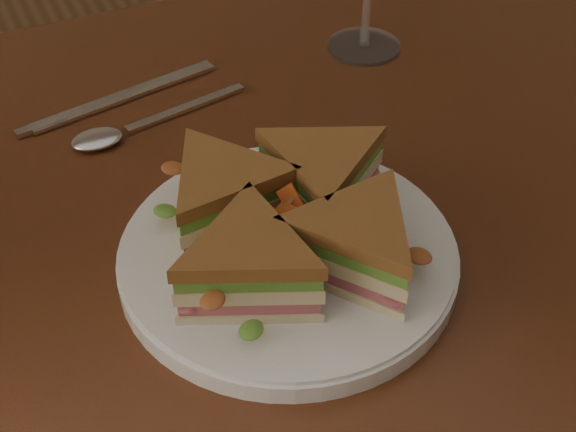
{
  "coord_description": "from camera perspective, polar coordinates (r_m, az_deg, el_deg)",
  "views": [
    {
      "loc": [
        -0.13,
        -0.47,
        1.19
      ],
      "look_at": [
        0.05,
        -0.07,
        0.8
      ],
      "focal_mm": 50.0,
      "sensor_mm": 36.0,
      "label": 1
    }
  ],
  "objects": [
    {
      "name": "sandwich_wedges",
      "position": [
        0.6,
        0.0,
        -0.36
      ],
      "size": [
        0.26,
        0.26,
        0.06
      ],
      "color": "beige",
      "rests_on": "plate"
    },
    {
      "name": "crisps_mound",
      "position": [
        0.6,
        0.0,
        -0.64
      ],
      "size": [
        0.09,
        0.09,
        0.05
      ],
      "primitive_type": null,
      "color": "#BD4A18",
      "rests_on": "plate"
    },
    {
      "name": "table",
      "position": [
        0.73,
        -5.9,
        -6.64
      ],
      "size": [
        1.2,
        0.8,
        0.75
      ],
      "color": "#37180C",
      "rests_on": "ground"
    },
    {
      "name": "spoon",
      "position": [
        0.77,
        -11.89,
        5.88
      ],
      "size": [
        0.18,
        0.05,
        0.01
      ],
      "rotation": [
        0.0,
        0.0,
        0.19
      ],
      "color": "silver",
      "rests_on": "table"
    },
    {
      "name": "knife",
      "position": [
        0.82,
        -12.37,
        7.97
      ],
      "size": [
        0.21,
        0.06,
        0.0
      ],
      "rotation": [
        0.0,
        0.0,
        0.2
      ],
      "color": "silver",
      "rests_on": "table"
    },
    {
      "name": "plate",
      "position": [
        0.62,
        -0.0,
        -2.9
      ],
      "size": [
        0.26,
        0.26,
        0.02
      ],
      "primitive_type": "cylinder",
      "color": "white",
      "rests_on": "table"
    }
  ]
}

